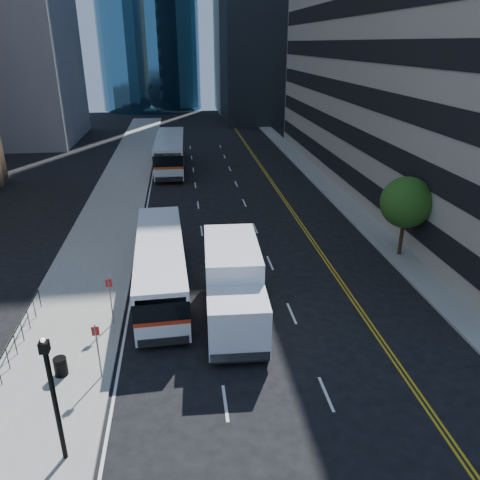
{
  "coord_description": "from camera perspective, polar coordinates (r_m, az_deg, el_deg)",
  "views": [
    {
      "loc": [
        -4.71,
        -18.07,
        12.79
      ],
      "look_at": [
        -1.74,
        5.35,
        2.8
      ],
      "focal_mm": 35.0,
      "sensor_mm": 36.0,
      "label": 1
    }
  ],
  "objects": [
    {
      "name": "box_truck",
      "position": [
        22.82,
        -0.82,
        -5.48
      ],
      "size": [
        2.97,
        7.78,
        3.67
      ],
      "rotation": [
        0.0,
        0.0,
        -0.04
      ],
      "color": "white",
      "rests_on": "ground"
    },
    {
      "name": "sidewalk_east",
      "position": [
        46.96,
        10.12,
        6.86
      ],
      "size": [
        2.0,
        90.0,
        0.15
      ],
      "primitive_type": "cube",
      "color": "gray",
      "rests_on": "ground"
    },
    {
      "name": "bus_front",
      "position": [
        25.94,
        -9.63,
        -2.93
      ],
      "size": [
        2.94,
        11.56,
        2.96
      ],
      "rotation": [
        0.0,
        0.0,
        0.04
      ],
      "color": "white",
      "rests_on": "ground"
    },
    {
      "name": "ground",
      "position": [
        22.64,
        6.22,
        -11.63
      ],
      "size": [
        160.0,
        160.0,
        0.0
      ],
      "primitive_type": "plane",
      "color": "black",
      "rests_on": "ground"
    },
    {
      "name": "street_tree",
      "position": [
        30.85,
        19.61,
        4.32
      ],
      "size": [
        3.2,
        3.2,
        5.1
      ],
      "color": "#332114",
      "rests_on": "sidewalk_east"
    },
    {
      "name": "lamp_post",
      "position": [
        16.29,
        -21.77,
        -17.18
      ],
      "size": [
        0.28,
        0.28,
        4.56
      ],
      "color": "black",
      "rests_on": "sidewalk_west"
    },
    {
      "name": "bus_rear",
      "position": [
        52.16,
        -8.49,
        10.6
      ],
      "size": [
        3.15,
        13.35,
        3.43
      ],
      "rotation": [
        0.0,
        0.0,
        -0.02
      ],
      "color": "silver",
      "rests_on": "ground"
    },
    {
      "name": "trash_can",
      "position": [
        21.16,
        -21.02,
        -14.19
      ],
      "size": [
        0.65,
        0.65,
        0.8
      ],
      "primitive_type": "cylinder",
      "rotation": [
        0.0,
        0.0,
        -0.25
      ],
      "color": "black",
      "rests_on": "sidewalk_west"
    },
    {
      "name": "sidewalk_west",
      "position": [
        45.28,
        -14.34,
        5.9
      ],
      "size": [
        5.0,
        90.0,
        0.15
      ],
      "primitive_type": "cube",
      "color": "gray",
      "rests_on": "ground"
    }
  ]
}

